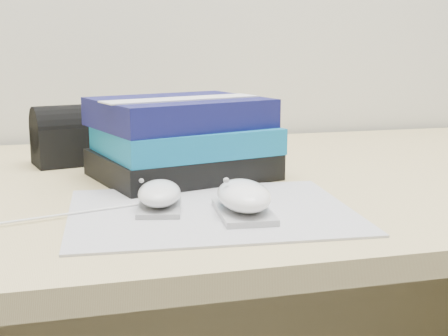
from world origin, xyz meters
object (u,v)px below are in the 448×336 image
object	(u,v)px
pouch	(68,136)
desk	(226,298)
book_stack	(182,139)
mouse_rear	(159,195)
mouse_front	(244,198)

from	to	relation	value
pouch	desk	bearing A→B (deg)	-21.99
desk	book_stack	world-z (taller)	book_stack
desk	book_stack	size ratio (longest dim) A/B	5.39
desk	pouch	distance (m)	0.40
desk	mouse_rear	bearing A→B (deg)	-122.20
book_stack	mouse_rear	bearing A→B (deg)	-109.26
mouse_rear	pouch	world-z (taller)	pouch
pouch	book_stack	bearing A→B (deg)	-42.17
mouse_front	mouse_rear	bearing A→B (deg)	151.58
mouse_rear	pouch	xyz separation A→B (m)	(-0.10, 0.34, 0.03)
desk	mouse_front	distance (m)	0.39
mouse_front	pouch	world-z (taller)	pouch
mouse_front	pouch	distance (m)	0.44
mouse_rear	desk	bearing A→B (deg)	57.80
mouse_rear	pouch	bearing A→B (deg)	106.91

